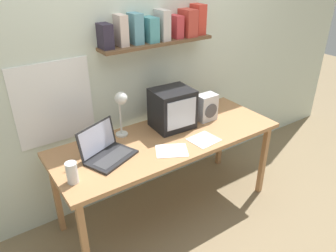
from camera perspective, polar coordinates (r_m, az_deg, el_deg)
name	(u,v)px	position (r m, az deg, el deg)	size (l,w,h in m)	color
ground_plane	(168,208)	(3.10, 0.00, -14.11)	(12.00, 12.00, 0.00)	#877354
back_wall	(137,57)	(2.81, -5.48, 11.85)	(5.60, 0.24, 2.60)	silver
corner_desk	(168,143)	(2.69, 0.00, -3.00)	(1.88, 0.72, 0.76)	#B27C4E
crt_monitor	(172,109)	(2.74, 0.76, 3.04)	(0.34, 0.31, 0.34)	black
laptop	(105,149)	(2.42, -10.87, -4.02)	(0.43, 0.38, 0.24)	#232326
desk_lamp	(121,104)	(2.54, -8.16, 3.78)	(0.11, 0.16, 0.40)	silver
juice_glass	(72,174)	(2.21, -16.36, -7.96)	(0.08, 0.08, 0.15)	white
space_heater	(207,107)	(2.91, 6.75, 3.24)	(0.17, 0.12, 0.24)	silver
open_notebook	(204,140)	(2.63, 6.26, -2.38)	(0.24, 0.22, 0.00)	silver
printed_handout	(172,151)	(2.47, 0.63, -4.31)	(0.30, 0.28, 0.00)	white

